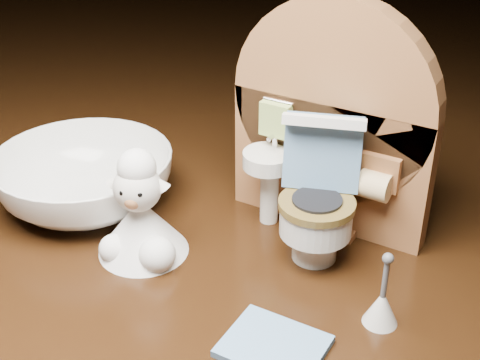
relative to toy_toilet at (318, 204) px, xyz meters
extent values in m
cube|color=#341F0B|center=(-0.01, -0.03, -0.08)|extent=(2.50, 2.50, 0.10)
cube|color=#9F6336|center=(-0.01, 0.03, 0.01)|extent=(0.13, 0.02, 0.09)
cylinder|color=#9F6336|center=(-0.01, 0.03, 0.05)|extent=(0.13, 0.02, 0.13)
cube|color=#9F6336|center=(-0.01, 0.03, -0.03)|extent=(0.05, 0.04, 0.01)
cylinder|color=white|center=(-0.04, 0.01, -0.01)|extent=(0.01, 0.01, 0.04)
cylinder|color=white|center=(-0.04, 0.01, 0.01)|extent=(0.03, 0.03, 0.01)
cylinder|color=silver|center=(-0.04, 0.02, 0.02)|extent=(0.00, 0.00, 0.01)
cube|color=#ACC963|center=(-0.04, 0.02, 0.04)|extent=(0.02, 0.01, 0.02)
cube|color=#9F6336|center=(0.03, 0.02, 0.02)|extent=(0.02, 0.01, 0.02)
cylinder|color=beige|center=(0.03, 0.02, 0.01)|extent=(0.02, 0.02, 0.02)
cylinder|color=white|center=(0.00, -0.01, -0.02)|extent=(0.03, 0.03, 0.02)
cylinder|color=white|center=(0.00, -0.01, 0.00)|extent=(0.04, 0.04, 0.02)
cylinder|color=brown|center=(0.00, -0.01, 0.01)|extent=(0.05, 0.05, 0.00)
cube|color=white|center=(-0.01, 0.01, -0.01)|extent=(0.04, 0.03, 0.05)
cube|color=#618CBA|center=(0.00, 0.01, 0.03)|extent=(0.05, 0.03, 0.05)
cube|color=white|center=(0.00, 0.00, 0.05)|extent=(0.05, 0.02, 0.01)
cylinder|color=#95C53B|center=(0.00, 0.02, 0.03)|extent=(0.01, 0.01, 0.01)
cube|color=#618CBA|center=(0.02, -0.09, -0.03)|extent=(0.05, 0.04, 0.00)
cone|color=white|center=(0.06, -0.04, -0.02)|extent=(0.02, 0.02, 0.02)
cylinder|color=#59595B|center=(0.06, -0.04, 0.00)|extent=(0.00, 0.00, 0.02)
sphere|color=#59595B|center=(0.06, -0.04, 0.01)|extent=(0.01, 0.01, 0.01)
cone|color=white|center=(-0.09, -0.06, -0.01)|extent=(0.06, 0.06, 0.04)
sphere|color=white|center=(-0.07, -0.06, -0.02)|extent=(0.02, 0.02, 0.02)
sphere|color=white|center=(-0.10, -0.07, -0.03)|extent=(0.02, 0.02, 0.02)
sphere|color=white|center=(-0.09, -0.06, 0.01)|extent=(0.03, 0.03, 0.03)
sphere|color=#C07C4B|center=(-0.09, -0.07, 0.01)|extent=(0.01, 0.01, 0.01)
sphere|color=white|center=(-0.09, -0.06, 0.03)|extent=(0.02, 0.02, 0.02)
cone|color=white|center=(-0.10, -0.06, 0.02)|extent=(0.01, 0.01, 0.01)
cone|color=white|center=(-0.08, -0.05, 0.02)|extent=(0.01, 0.01, 0.01)
sphere|color=black|center=(-0.09, -0.07, 0.02)|extent=(0.00, 0.00, 0.00)
sphere|color=black|center=(-0.08, -0.07, 0.02)|extent=(0.00, 0.00, 0.00)
imported|color=white|center=(-0.16, -0.03, -0.01)|extent=(0.13, 0.13, 0.04)
camera|label=1|loc=(0.13, -0.32, 0.21)|focal=50.00mm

